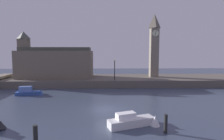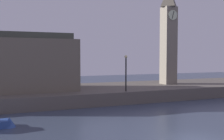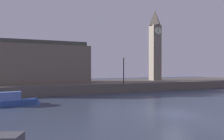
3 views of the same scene
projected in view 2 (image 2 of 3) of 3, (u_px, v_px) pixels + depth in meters
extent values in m
cube|color=#5B544C|center=(98.00, 93.00, 36.33)|extent=(70.00, 12.00, 1.50)
cube|color=slate|center=(168.00, 46.00, 40.44)|extent=(1.90, 1.90, 11.46)
cylinder|color=beige|center=(173.00, 15.00, 39.27)|extent=(1.44, 0.12, 1.44)
cube|color=black|center=(173.00, 15.00, 39.20)|extent=(0.36, 0.04, 1.13)
cube|color=#6B6051|center=(4.00, 65.00, 31.86)|extent=(16.67, 6.97, 6.18)
cube|color=#42473D|center=(3.00, 36.00, 31.68)|extent=(15.84, 4.18, 0.80)
cylinder|color=black|center=(126.00, 75.00, 32.09)|extent=(0.16, 0.16, 3.94)
sphere|color=#F2E099|center=(126.00, 57.00, 31.98)|extent=(0.36, 0.36, 0.36)
cone|color=#2D4C93|center=(9.00, 123.00, 21.62)|extent=(1.42, 1.42, 1.03)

